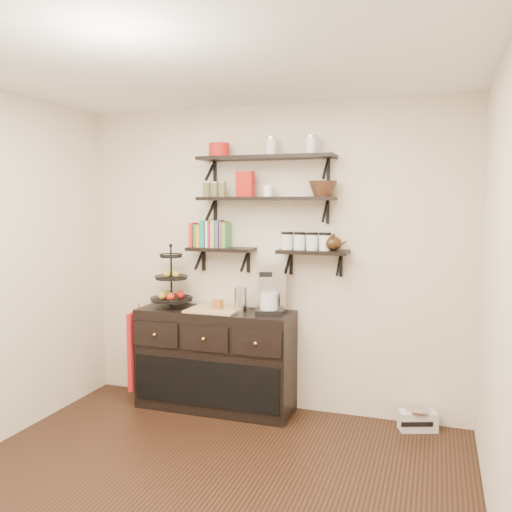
# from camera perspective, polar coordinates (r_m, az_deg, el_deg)

# --- Properties ---
(floor) EXTENTS (3.50, 3.50, 0.00)m
(floor) POSITION_cam_1_polar(r_m,az_deg,el_deg) (3.69, -7.44, -24.57)
(floor) COLOR black
(floor) RESTS_ON ground
(ceiling) EXTENTS (3.50, 3.50, 0.02)m
(ceiling) POSITION_cam_1_polar(r_m,az_deg,el_deg) (3.29, -8.09, 20.50)
(ceiling) COLOR white
(ceiling) RESTS_ON back_wall
(back_wall) EXTENTS (3.50, 0.02, 2.70)m
(back_wall) POSITION_cam_1_polar(r_m,az_deg,el_deg) (4.84, 1.48, -0.29)
(back_wall) COLOR beige
(back_wall) RESTS_ON ground
(right_wall) EXTENTS (0.02, 3.50, 2.70)m
(right_wall) POSITION_cam_1_polar(r_m,az_deg,el_deg) (2.91, 24.93, -4.82)
(right_wall) COLOR beige
(right_wall) RESTS_ON ground
(shelf_top) EXTENTS (1.20, 0.27, 0.23)m
(shelf_top) POSITION_cam_1_polar(r_m,az_deg,el_deg) (4.70, 1.03, 10.29)
(shelf_top) COLOR black
(shelf_top) RESTS_ON back_wall
(shelf_mid) EXTENTS (1.20, 0.27, 0.23)m
(shelf_mid) POSITION_cam_1_polar(r_m,az_deg,el_deg) (4.69, 1.02, 6.02)
(shelf_mid) COLOR black
(shelf_mid) RESTS_ON back_wall
(shelf_low_left) EXTENTS (0.60, 0.25, 0.23)m
(shelf_low_left) POSITION_cam_1_polar(r_m,az_deg,el_deg) (4.86, -3.66, 0.65)
(shelf_low_left) COLOR black
(shelf_low_left) RESTS_ON back_wall
(shelf_low_right) EXTENTS (0.60, 0.25, 0.23)m
(shelf_low_right) POSITION_cam_1_polar(r_m,az_deg,el_deg) (4.61, 6.04, 0.35)
(shelf_low_right) COLOR black
(shelf_low_right) RESTS_ON back_wall
(cookbooks) EXTENTS (0.36, 0.15, 0.26)m
(cookbooks) POSITION_cam_1_polar(r_m,az_deg,el_deg) (4.89, -4.64, 2.27)
(cookbooks) COLOR red
(cookbooks) RESTS_ON shelf_low_left
(glass_canisters) EXTENTS (0.43, 0.10, 0.13)m
(glass_canisters) POSITION_cam_1_polar(r_m,az_deg,el_deg) (4.62, 5.26, 1.45)
(glass_canisters) COLOR silver
(glass_canisters) RESTS_ON shelf_low_right
(sideboard) EXTENTS (1.40, 0.50, 0.92)m
(sideboard) POSITION_cam_1_polar(r_m,az_deg,el_deg) (4.95, -4.30, -10.79)
(sideboard) COLOR black
(sideboard) RESTS_ON floor
(fruit_stand) EXTENTS (0.38, 0.38, 0.55)m
(fruit_stand) POSITION_cam_1_polar(r_m,az_deg,el_deg) (4.99, -8.83, -3.17)
(fruit_stand) COLOR black
(fruit_stand) RESTS_ON sideboard
(candle) EXTENTS (0.08, 0.08, 0.08)m
(candle) POSITION_cam_1_polar(r_m,az_deg,el_deg) (4.82, -4.09, -5.07)
(candle) COLOR brown
(candle) RESTS_ON sideboard
(coffee_maker) EXTENTS (0.29, 0.28, 0.44)m
(coffee_maker) POSITION_cam_1_polar(r_m,az_deg,el_deg) (4.66, 1.55, -3.54)
(coffee_maker) COLOR black
(coffee_maker) RESTS_ON sideboard
(thermal_carafe) EXTENTS (0.11, 0.11, 0.22)m
(thermal_carafe) POSITION_cam_1_polar(r_m,az_deg,el_deg) (4.71, -1.64, -4.64)
(thermal_carafe) COLOR silver
(thermal_carafe) RESTS_ON sideboard
(apron) EXTENTS (0.04, 0.30, 0.71)m
(apron) POSITION_cam_1_polar(r_m,az_deg,el_deg) (5.17, -12.33, -9.55)
(apron) COLOR #9D1011
(apron) RESTS_ON sideboard
(radio) EXTENTS (0.33, 0.25, 0.18)m
(radio) POSITION_cam_1_polar(r_m,az_deg,el_deg) (4.80, 16.64, -16.17)
(radio) COLOR silver
(radio) RESTS_ON floor
(recipe_box) EXTENTS (0.17, 0.09, 0.22)m
(recipe_box) POSITION_cam_1_polar(r_m,az_deg,el_deg) (4.75, -1.15, 7.57)
(recipe_box) COLOR #B21914
(recipe_box) RESTS_ON shelf_mid
(walnut_bowl) EXTENTS (0.24, 0.24, 0.13)m
(walnut_bowl) POSITION_cam_1_polar(r_m,az_deg,el_deg) (4.56, 7.05, 7.04)
(walnut_bowl) COLOR black
(walnut_bowl) RESTS_ON shelf_mid
(ramekins) EXTENTS (0.09, 0.09, 0.10)m
(ramekins) POSITION_cam_1_polar(r_m,az_deg,el_deg) (4.68, 1.27, 6.84)
(ramekins) COLOR white
(ramekins) RESTS_ON shelf_mid
(teapot) EXTENTS (0.20, 0.16, 0.14)m
(teapot) POSITION_cam_1_polar(r_m,az_deg,el_deg) (4.57, 8.13, 1.46)
(teapot) COLOR #301D0E
(teapot) RESTS_ON shelf_low_right
(red_pot) EXTENTS (0.18, 0.18, 0.12)m
(red_pot) POSITION_cam_1_polar(r_m,az_deg,el_deg) (4.85, -3.90, 11.06)
(red_pot) COLOR #B21914
(red_pot) RESTS_ON shelf_top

